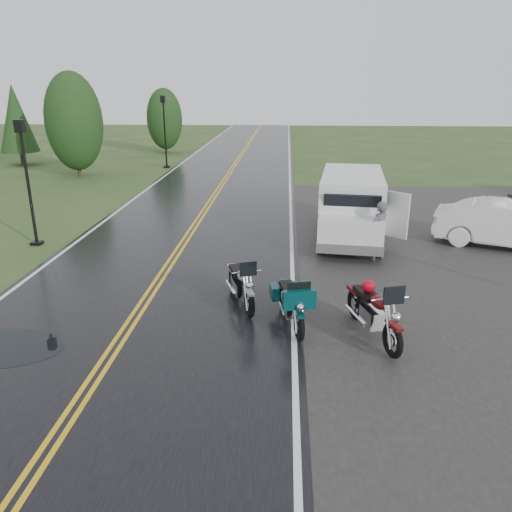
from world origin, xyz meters
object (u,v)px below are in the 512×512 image
Objects in this scene: motorcycle_teal at (300,315)px; van_white at (323,219)px; sedan_white at (507,226)px; lamp_post_far_left at (165,132)px; person_at_van at (379,232)px; motorcycle_red at (394,327)px; lamp_post_near_left at (28,184)px; motorcycle_silver at (249,293)px.

motorcycle_teal is 0.37× the size of van_white.
sedan_white is 22.67m from lamp_post_far_left.
van_white reaches higher than person_at_van.
motorcycle_red reaches higher than motorcycle_teal.
van_white is at bearing 82.26° from motorcycle_red.
lamp_post_near_left is (-10.88, 7.10, 1.40)m from motorcycle_red.
motorcycle_silver is 0.38× the size of van_white.
motorcycle_red is 0.42× the size of van_white.
person_at_van is (3.74, 4.45, 0.27)m from motorcycle_silver.
motorcycle_silver is (-3.01, 1.67, -0.07)m from motorcycle_red.
van_white is at bearing -1.98° from lamp_post_near_left.
motorcycle_teal is 6.10m from person_at_van.
motorcycle_red is at bearing -33.12° from lamp_post_near_left.
motorcycle_red is at bearing -74.85° from van_white.
motorcycle_silver is at bearing 147.98° from sedan_white.
motorcycle_red is 3.45m from motorcycle_silver.
motorcycle_teal is (-1.86, 0.59, -0.08)m from motorcycle_red.
sedan_white is 16.28m from lamp_post_near_left.
motorcycle_red reaches higher than motorcycle_silver.
motorcycle_silver reaches higher than motorcycle_teal.
sedan_white is at bearing 39.51° from motorcycle_red.
motorcycle_red is 0.53× the size of lamp_post_far_left.
motorcycle_teal is 6.25m from van_white.
sedan_white is (8.34, 6.08, 0.10)m from motorcycle_silver.
lamp_post_far_left is (-10.22, 24.18, 1.61)m from motorcycle_red.
van_white is 9.95m from lamp_post_near_left.
motorcycle_red is at bearing 167.38° from sedan_white.
motorcycle_red is 1.12× the size of motorcycle_teal.
van_white is at bearing 49.43° from motorcycle_silver.
van_white is (2.03, 5.09, 0.50)m from motorcycle_silver.
motorcycle_red is 0.53× the size of sedan_white.
lamp_post_far_left reaches higher than person_at_van.
sedan_white is at bearing -46.59° from lamp_post_far_left.
sedan_white is 1.00× the size of lamp_post_far_left.
motorcycle_red is 1.33× the size of person_at_van.
person_at_van reaches higher than motorcycle_teal.
lamp_post_near_left reaches higher than motorcycle_red.
motorcycle_teal is at bearing 25.20° from person_at_van.
van_white is at bearing 120.85° from sedan_white.
sedan_white reaches higher than motorcycle_teal.
motorcycle_red is 13.07m from lamp_post_near_left.
person_at_van is at bearing -13.67° from van_white.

